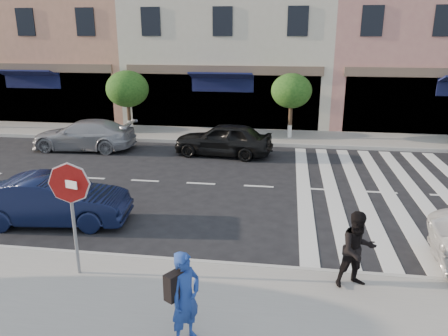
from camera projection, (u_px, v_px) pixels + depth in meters
The scene contains 12 objects.
ground at pixel (171, 234), 11.27m from camera, with size 120.00×120.00×0.00m, color black.
sidewalk_near at pixel (115, 323), 7.71m from camera, with size 60.00×4.50×0.15m, color gray.
sidewalk_far at pixel (228, 136), 21.64m from camera, with size 60.00×3.00×0.15m, color gray.
building_centre at pixel (234, 23), 25.76m from camera, with size 11.00×9.00×11.00m, color beige.
street_tree_wb at pixel (127, 89), 21.47m from camera, with size 2.10×2.10×3.06m.
street_tree_c at pixel (291, 91), 20.35m from camera, with size 1.90×1.90×3.04m.
stop_sign at pixel (70, 194), 8.65m from camera, with size 0.83×0.29×2.43m.
photographer at pixel (185, 298), 6.94m from camera, with size 0.58×0.38×1.60m, color navy.
walker at pixel (357, 250), 8.50m from camera, with size 0.77×0.60×1.58m, color black.
car_near_mid at pixel (53, 200), 11.75m from camera, with size 1.40×4.01×1.32m, color black.
car_far_left at pixel (84, 135), 19.25m from camera, with size 1.84×4.52×1.31m, color gray.
car_far_mid at pixel (223, 139), 18.31m from camera, with size 1.64×4.08×1.39m, color black.
Camera 1 is at (2.85, -9.94, 5.00)m, focal length 35.00 mm.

